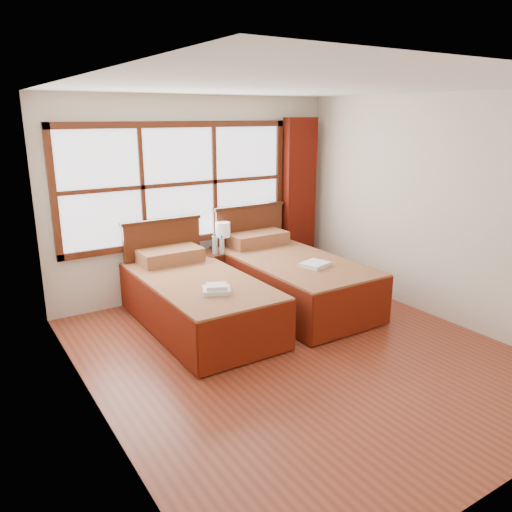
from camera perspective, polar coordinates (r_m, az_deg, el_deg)
floor at (r=5.23m, az=4.72°, el=-10.95°), size 4.50×4.50×0.00m
ceiling at (r=4.68m, az=5.48°, el=18.78°), size 4.50×4.50×0.00m
wall_back at (r=6.68m, az=-6.83°, el=6.66°), size 4.00×0.00×4.00m
wall_left at (r=3.94m, az=-18.69°, el=-0.56°), size 0.00×4.50×4.50m
wall_right at (r=6.20m, az=19.97°, el=5.10°), size 0.00×4.50×4.50m
window at (r=6.51m, az=-8.73°, el=8.13°), size 3.16×0.06×1.56m
curtain at (r=7.42m, az=4.94°, el=6.60°), size 0.50×0.16×2.30m
bed_left at (r=5.78m, az=-6.83°, el=-4.77°), size 1.12×2.17×1.09m
bed_right at (r=6.41m, az=3.74°, el=-2.43°), size 1.18×2.28×1.15m
nightstand at (r=6.77m, az=-4.22°, el=-1.89°), size 0.44×0.44×0.59m
towels_left at (r=5.18m, az=-4.53°, el=-3.77°), size 0.36×0.34×0.08m
towels_right at (r=5.98m, az=6.76°, el=-0.96°), size 0.37×0.34×0.05m
lamp at (r=6.70m, az=-3.82°, el=2.94°), size 0.20×0.20×0.38m
bottle_near at (r=6.56m, az=-4.72°, el=1.30°), size 0.07×0.07×0.27m
bottle_far at (r=6.56m, az=-3.92°, el=1.22°), size 0.06×0.06×0.24m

